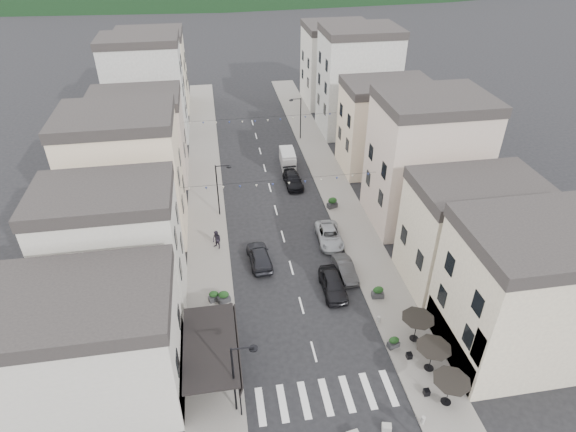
{
  "coord_description": "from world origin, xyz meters",
  "views": [
    {
      "loc": [
        -5.93,
        -17.92,
        28.44
      ],
      "look_at": [
        0.25,
        19.39,
        3.5
      ],
      "focal_mm": 30.0,
      "sensor_mm": 36.0,
      "label": 1
    }
  ],
  "objects_px": {
    "parked_car_d": "(293,180)",
    "pedestrian_b": "(217,240)",
    "parked_car_b": "(345,269)",
    "pedestrian_a": "(232,312)",
    "parked_car_a": "(333,284)",
    "delivery_van": "(288,158)",
    "parked_car_c": "(329,236)",
    "parked_car_e": "(259,256)"
  },
  "relations": [
    {
      "from": "delivery_van",
      "to": "parked_car_c",
      "type": "bearing_deg",
      "value": -82.28
    },
    {
      "from": "parked_car_b",
      "to": "pedestrian_a",
      "type": "distance_m",
      "value": 11.18
    },
    {
      "from": "parked_car_e",
      "to": "delivery_van",
      "type": "relative_size",
      "value": 1.08
    },
    {
      "from": "parked_car_a",
      "to": "parked_car_b",
      "type": "relative_size",
      "value": 1.16
    },
    {
      "from": "parked_car_b",
      "to": "parked_car_c",
      "type": "height_order",
      "value": "parked_car_c"
    },
    {
      "from": "pedestrian_b",
      "to": "parked_car_b",
      "type": "bearing_deg",
      "value": 16.61
    },
    {
      "from": "delivery_van",
      "to": "pedestrian_b",
      "type": "relative_size",
      "value": 2.29
    },
    {
      "from": "pedestrian_a",
      "to": "pedestrian_b",
      "type": "height_order",
      "value": "pedestrian_b"
    },
    {
      "from": "parked_car_d",
      "to": "parked_car_b",
      "type": "bearing_deg",
      "value": -85.75
    },
    {
      "from": "parked_car_a",
      "to": "pedestrian_a",
      "type": "xyz_separation_m",
      "value": [
        -8.8,
        -2.14,
        0.23
      ]
    },
    {
      "from": "parked_car_b",
      "to": "parked_car_e",
      "type": "xyz_separation_m",
      "value": [
        -7.4,
        2.94,
        0.14
      ]
    },
    {
      "from": "delivery_van",
      "to": "pedestrian_b",
      "type": "xyz_separation_m",
      "value": [
        -9.59,
        -16.22,
        0.07
      ]
    },
    {
      "from": "pedestrian_b",
      "to": "parked_car_d",
      "type": "bearing_deg",
      "value": 93.9
    },
    {
      "from": "parked_car_a",
      "to": "parked_car_c",
      "type": "distance_m",
      "value": 7.29
    },
    {
      "from": "parked_car_a",
      "to": "pedestrian_b",
      "type": "height_order",
      "value": "pedestrian_b"
    },
    {
      "from": "parked_car_e",
      "to": "parked_car_a",
      "type": "bearing_deg",
      "value": 135.56
    },
    {
      "from": "parked_car_a",
      "to": "parked_car_c",
      "type": "height_order",
      "value": "parked_car_a"
    },
    {
      "from": "parked_car_c",
      "to": "parked_car_e",
      "type": "xyz_separation_m",
      "value": [
        -7.2,
        -2.28,
        0.12
      ]
    },
    {
      "from": "parked_car_c",
      "to": "parked_car_d",
      "type": "relative_size",
      "value": 1.05
    },
    {
      "from": "parked_car_a",
      "to": "delivery_van",
      "type": "distance_m",
      "value": 23.95
    },
    {
      "from": "parked_car_c",
      "to": "parked_car_d",
      "type": "bearing_deg",
      "value": 100.7
    },
    {
      "from": "parked_car_a",
      "to": "delivery_van",
      "type": "bearing_deg",
      "value": 90.09
    },
    {
      "from": "parked_car_a",
      "to": "parked_car_d",
      "type": "height_order",
      "value": "parked_car_a"
    },
    {
      "from": "parked_car_e",
      "to": "delivery_van",
      "type": "height_order",
      "value": "delivery_van"
    },
    {
      "from": "parked_car_b",
      "to": "pedestrian_a",
      "type": "xyz_separation_m",
      "value": [
        -10.4,
        -4.08,
        0.36
      ]
    },
    {
      "from": "parked_car_a",
      "to": "pedestrian_b",
      "type": "relative_size",
      "value": 2.42
    },
    {
      "from": "pedestrian_a",
      "to": "delivery_van",
      "type": "bearing_deg",
      "value": 47.4
    },
    {
      "from": "parked_car_c",
      "to": "pedestrian_b",
      "type": "bearing_deg",
      "value": 179.92
    },
    {
      "from": "parked_car_d",
      "to": "delivery_van",
      "type": "distance_m",
      "value": 5.07
    },
    {
      "from": "parked_car_a",
      "to": "parked_car_b",
      "type": "height_order",
      "value": "parked_car_a"
    },
    {
      "from": "parked_car_b",
      "to": "pedestrian_b",
      "type": "relative_size",
      "value": 2.1
    },
    {
      "from": "pedestrian_a",
      "to": "pedestrian_b",
      "type": "xyz_separation_m",
      "value": [
        -0.79,
        9.88,
        0.06
      ]
    },
    {
      "from": "delivery_van",
      "to": "pedestrian_a",
      "type": "height_order",
      "value": "delivery_van"
    },
    {
      "from": "parked_car_c",
      "to": "delivery_van",
      "type": "relative_size",
      "value": 1.13
    },
    {
      "from": "parked_car_a",
      "to": "parked_car_b",
      "type": "xyz_separation_m",
      "value": [
        1.6,
        1.94,
        -0.13
      ]
    },
    {
      "from": "parked_car_a",
      "to": "parked_car_d",
      "type": "relative_size",
      "value": 0.99
    },
    {
      "from": "pedestrian_a",
      "to": "parked_car_c",
      "type": "bearing_deg",
      "value": 18.38
    },
    {
      "from": "delivery_van",
      "to": "parked_car_a",
      "type": "bearing_deg",
      "value": -87.05
    },
    {
      "from": "parked_car_c",
      "to": "pedestrian_b",
      "type": "height_order",
      "value": "pedestrian_b"
    },
    {
      "from": "parked_car_c",
      "to": "delivery_van",
      "type": "bearing_deg",
      "value": 97.71
    },
    {
      "from": "parked_car_d",
      "to": "pedestrian_b",
      "type": "relative_size",
      "value": 2.46
    },
    {
      "from": "pedestrian_a",
      "to": "parked_car_e",
      "type": "bearing_deg",
      "value": 42.89
    }
  ]
}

